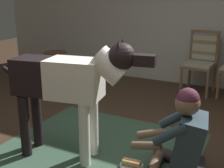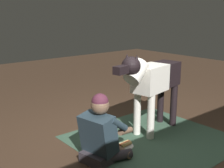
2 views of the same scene
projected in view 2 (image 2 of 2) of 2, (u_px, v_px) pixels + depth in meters
The scene contains 5 objects.
ground_plane at pixel (131, 139), 4.01m from camera, with size 13.73×13.73×0.00m, color #422E20.
area_rug at pixel (153, 139), 3.99m from camera, with size 1.95×1.86×0.01m, color #395743.
person_sitting_on_floor at pixel (101, 134), 3.38m from camera, with size 0.68×0.57×0.81m.
large_dog at pixel (152, 80), 4.06m from camera, with size 1.50×0.46×1.18m.
hot_dog_on_plate at pixel (125, 145), 3.78m from camera, with size 0.22×0.22×0.06m.
Camera 2 is at (2.57, 2.68, 1.70)m, focal length 47.20 mm.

